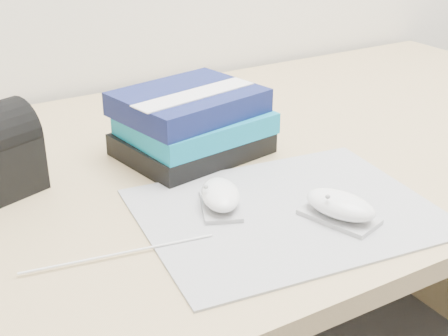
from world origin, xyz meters
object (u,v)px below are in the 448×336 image
mouse_front (340,207)px  desk (223,251)px  mouse_rear (220,196)px  book_stack (192,123)px

mouse_front → desk: bearing=86.6°
desk → mouse_rear: (-0.14, -0.22, 0.25)m
desk → mouse_rear: size_ratio=15.23×
book_stack → desk: bearing=25.1°
mouse_rear → mouse_front: bearing=-42.6°
book_stack → mouse_rear: bearing=-107.0°
mouse_front → book_stack: book_stack is taller
mouse_rear → mouse_front: size_ratio=0.95×
book_stack → mouse_front: bearing=-78.4°
mouse_front → mouse_rear: bearing=137.4°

